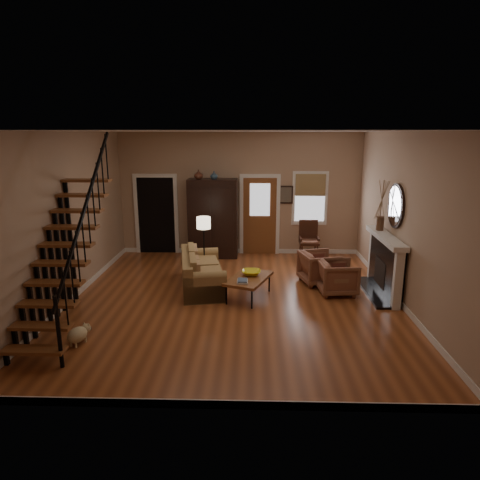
{
  "coord_description": "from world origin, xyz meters",
  "views": [
    {
      "loc": [
        0.35,
        -8.04,
        3.27
      ],
      "look_at": [
        0.1,
        0.4,
        1.15
      ],
      "focal_mm": 32.0,
      "sensor_mm": 36.0,
      "label": 1
    }
  ],
  "objects_px": {
    "side_chair": "(309,240)",
    "floor_lamp": "(204,247)",
    "armchair_right": "(319,268)",
    "armchair_left": "(337,277)",
    "armoire": "(213,218)",
    "sofa": "(202,271)",
    "coffee_table": "(249,287)"
  },
  "relations": [
    {
      "from": "armchair_left",
      "to": "coffee_table",
      "type": "bearing_deg",
      "value": 94.48
    },
    {
      "from": "armchair_right",
      "to": "armoire",
      "type": "bearing_deg",
      "value": 35.74
    },
    {
      "from": "armchair_left",
      "to": "side_chair",
      "type": "bearing_deg",
      "value": 1.53
    },
    {
      "from": "armoire",
      "to": "side_chair",
      "type": "height_order",
      "value": "armoire"
    },
    {
      "from": "floor_lamp",
      "to": "armchair_left",
      "type": "bearing_deg",
      "value": -19.96
    },
    {
      "from": "floor_lamp",
      "to": "side_chair",
      "type": "xyz_separation_m",
      "value": [
        2.62,
        1.45,
        -0.19
      ]
    },
    {
      "from": "sofa",
      "to": "coffee_table",
      "type": "xyz_separation_m",
      "value": [
        1.01,
        -0.57,
        -0.15
      ]
    },
    {
      "from": "armchair_right",
      "to": "floor_lamp",
      "type": "distance_m",
      "value": 2.67
    },
    {
      "from": "armchair_right",
      "to": "side_chair",
      "type": "distance_m",
      "value": 1.88
    },
    {
      "from": "armchair_left",
      "to": "armoire",
      "type": "bearing_deg",
      "value": 41.49
    },
    {
      "from": "armoire",
      "to": "armchair_right",
      "type": "bearing_deg",
      "value": -39.16
    },
    {
      "from": "armoire",
      "to": "armchair_left",
      "type": "xyz_separation_m",
      "value": [
        2.83,
        -2.7,
        -0.7
      ]
    },
    {
      "from": "coffee_table",
      "to": "armchair_left",
      "type": "distance_m",
      "value": 1.88
    },
    {
      "from": "armoire",
      "to": "armchair_right",
      "type": "height_order",
      "value": "armoire"
    },
    {
      "from": "armoire",
      "to": "side_chair",
      "type": "bearing_deg",
      "value": -4.48
    },
    {
      "from": "armchair_left",
      "to": "armchair_right",
      "type": "distance_m",
      "value": 0.69
    },
    {
      "from": "coffee_table",
      "to": "floor_lamp",
      "type": "bearing_deg",
      "value": 127.76
    },
    {
      "from": "coffee_table",
      "to": "side_chair",
      "type": "xyz_separation_m",
      "value": [
        1.57,
        2.8,
        0.29
      ]
    },
    {
      "from": "armchair_right",
      "to": "armchair_left",
      "type": "bearing_deg",
      "value": -170.57
    },
    {
      "from": "side_chair",
      "to": "floor_lamp",
      "type": "bearing_deg",
      "value": -151.07
    },
    {
      "from": "side_chair",
      "to": "armchair_right",
      "type": "bearing_deg",
      "value": -90.12
    },
    {
      "from": "armchair_left",
      "to": "armchair_right",
      "type": "relative_size",
      "value": 0.97
    },
    {
      "from": "sofa",
      "to": "coffee_table",
      "type": "bearing_deg",
      "value": -39.54
    },
    {
      "from": "coffee_table",
      "to": "armoire",
      "type": "bearing_deg",
      "value": 108.15
    },
    {
      "from": "armchair_left",
      "to": "floor_lamp",
      "type": "relative_size",
      "value": 0.54
    },
    {
      "from": "side_chair",
      "to": "coffee_table",
      "type": "bearing_deg",
      "value": -119.19
    },
    {
      "from": "coffee_table",
      "to": "armchair_left",
      "type": "xyz_separation_m",
      "value": [
        1.85,
        0.3,
        0.13
      ]
    },
    {
      "from": "coffee_table",
      "to": "floor_lamp",
      "type": "relative_size",
      "value": 0.81
    },
    {
      "from": "sofa",
      "to": "coffee_table",
      "type": "distance_m",
      "value": 1.17
    },
    {
      "from": "armchair_left",
      "to": "side_chair",
      "type": "height_order",
      "value": "side_chair"
    },
    {
      "from": "armoire",
      "to": "armchair_left",
      "type": "relative_size",
      "value": 2.74
    },
    {
      "from": "armoire",
      "to": "armchair_left",
      "type": "height_order",
      "value": "armoire"
    }
  ]
}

